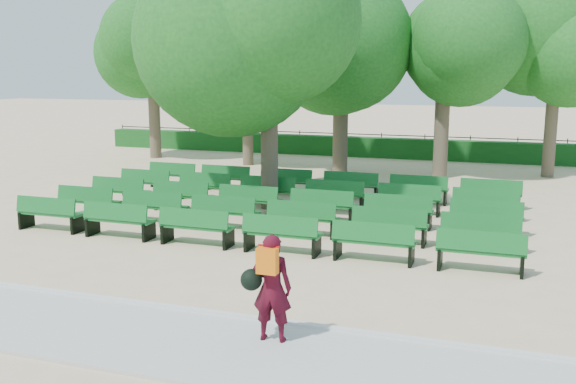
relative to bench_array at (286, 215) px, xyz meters
name	(u,v)px	position (x,y,z in m)	size (l,w,h in m)	color
ground	(240,222)	(-0.98, -0.86, -0.09)	(120.00, 120.00, 0.00)	#D4B58C
paving	(55,324)	(-0.98, -8.26, -0.06)	(30.00, 2.20, 0.06)	#B8B9B4
curb	(99,299)	(-0.98, -7.11, -0.04)	(30.00, 0.12, 0.10)	silver
hedge	(358,147)	(-0.98, 13.14, 0.36)	(26.00, 0.70, 0.90)	#15521B
fence	(360,155)	(-0.98, 13.54, -0.09)	(26.00, 0.10, 1.02)	black
tree_line	(336,168)	(-0.98, 9.14, -0.09)	(21.80, 6.80, 7.04)	#1C651E
bench_array	(286,215)	(0.00, 0.00, 0.00)	(1.74, 0.58, 1.09)	#116424
tree_among	(269,26)	(-0.86, 1.06, 5.07)	(5.80, 5.80, 7.79)	brown
person	(270,286)	(2.47, -7.79, 0.80)	(0.77, 0.47, 1.60)	#3F0915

